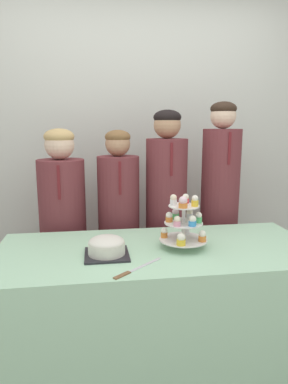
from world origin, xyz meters
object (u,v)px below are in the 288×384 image
(cupcake_stand, at_px, (184,222))
(student_2, at_px, (166,223))
(cake_knife, at_px, (131,272))
(student_3, at_px, (219,216))
(student_1, at_px, (119,235))
(student_0, at_px, (64,236))
(round_cake, at_px, (107,246))

(cupcake_stand, height_order, student_2, student_2)
(cake_knife, bearing_deg, student_3, 9.48)
(student_1, bearing_deg, cake_knife, -90.82)
(cupcake_stand, xyz_separation_m, student_0, (-0.69, 0.63, -0.25))
(cupcake_stand, distance_m, student_2, 0.65)
(student_2, bearing_deg, student_3, -0.00)
(cupcake_stand, xyz_separation_m, student_3, (0.44, 0.63, -0.15))
(cake_knife, xyz_separation_m, student_1, (0.01, 0.90, -0.12))
(cake_knife, height_order, student_3, student_3)
(cupcake_stand, bearing_deg, student_2, 86.54)
(round_cake, relative_size, student_0, 0.16)
(student_1, distance_m, student_3, 0.75)
(student_3, bearing_deg, cupcake_stand, -125.07)
(round_cake, xyz_separation_m, student_2, (0.46, 0.68, -0.09))
(cake_knife, xyz_separation_m, student_3, (0.76, 0.90, -0.01))
(student_1, height_order, student_2, student_2)
(cake_knife, xyz_separation_m, student_2, (0.36, 0.90, -0.04))
(student_0, xyz_separation_m, student_3, (1.13, -0.00, 0.10))
(cake_knife, relative_size, student_0, 0.18)
(round_cake, height_order, cake_knife, round_cake)
(cupcake_stand, distance_m, student_3, 0.78)
(round_cake, xyz_separation_m, cupcake_stand, (0.42, 0.06, 0.09))
(student_0, bearing_deg, student_3, -0.00)
(cake_knife, bearing_deg, cupcake_stand, 0.38)
(student_3, bearing_deg, student_1, -180.00)
(round_cake, bearing_deg, cupcake_stand, 7.70)
(student_1, relative_size, student_3, 0.88)
(cupcake_stand, bearing_deg, cake_knife, -139.17)
(round_cake, relative_size, student_2, 0.15)
(round_cake, bearing_deg, student_0, 111.99)
(round_cake, height_order, cupcake_stand, cupcake_stand)
(student_0, xyz_separation_m, student_2, (0.73, 0.00, 0.07))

